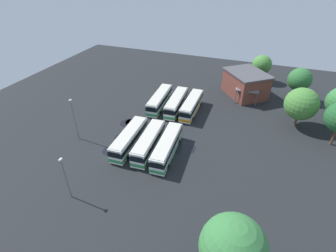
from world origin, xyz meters
The scene contains 20 objects.
ground_plane centered at (0.00, 0.00, 0.00)m, with size 95.57×95.57×0.00m, color black.
bus_row0_slot0 centered at (-7.98, -4.11, 1.78)m, with size 12.03×3.37×3.36m.
bus_row0_slot1 centered at (-7.97, 0.02, 1.78)m, with size 11.63×3.25×3.36m.
bus_row0_slot2 centered at (-8.03, 3.68, 1.78)m, with size 11.44×2.77×3.36m.
bus_row1_slot0 centered at (8.39, -3.53, 1.78)m, with size 11.58×3.13×3.36m.
bus_row1_slot1 centered at (8.15, 0.28, 1.78)m, with size 11.50×3.33×3.36m.
bus_row1_slot2 centered at (8.21, 3.85, 1.78)m, with size 11.88×3.35×3.36m.
depot_building centered at (-21.38, 13.92, 3.10)m, with size 13.39×13.09×6.16m.
maintenance_shelter centered at (-21.01, 14.65, 3.39)m, with size 10.53×5.58×3.57m.
lamp_post_by_building centered at (22.35, -6.03, 4.07)m, with size 0.56×0.28×7.32m.
lamp_post_mid_lot centered at (9.70, -14.10, 4.70)m, with size 0.56×0.28×8.56m.
tree_west_edge centered at (-23.10, 26.00, 5.35)m, with size 5.52×5.52×8.13m.
tree_north_edge centered at (26.24, 17.52, 6.23)m, with size 6.74×6.74×9.61m.
tree_east_edge centered at (-10.15, 25.74, 5.21)m, with size 6.60×6.60×8.51m.
tree_south_edge centered at (-31.90, 16.88, 4.91)m, with size 5.25×5.25×7.55m.
puddle_front_lane centered at (10.91, -6.41, 0.00)m, with size 2.78×2.78×0.01m, color black.
puddle_near_shelter centered at (0.52, -6.74, 0.00)m, with size 3.66×3.66×0.01m, color black.
puddle_centre_drain centered at (6.34, -5.68, 0.00)m, with size 4.30×4.30×0.01m, color black.
puddle_back_corner centered at (5.26, 6.12, 0.00)m, with size 4.40×4.40×0.01m, color black.
puddle_between_rows centered at (1.37, -7.79, 0.00)m, with size 3.38×3.38×0.01m, color black.
Camera 1 is at (41.92, 16.64, 29.78)m, focal length 27.54 mm.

